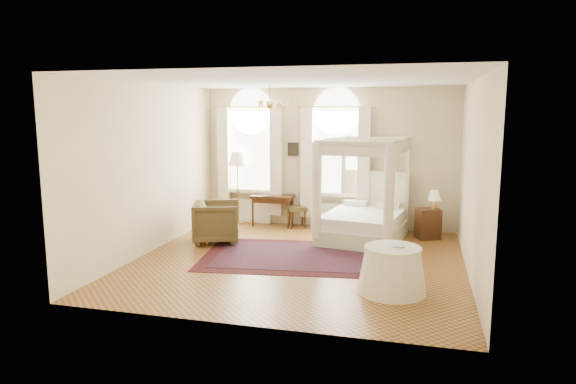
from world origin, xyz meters
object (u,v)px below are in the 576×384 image
(side_table, at_px, (392,270))
(floor_lamp, at_px, (238,162))
(canopy_bed, at_px, (363,218))
(writing_desk, at_px, (273,200))
(armchair, at_px, (217,222))
(stool, at_px, (297,210))
(coffee_table, at_px, (221,225))
(nightstand, at_px, (428,224))

(side_table, bearing_deg, floor_lamp, 135.06)
(canopy_bed, distance_m, side_table, 3.21)
(writing_desk, distance_m, armchair, 1.93)
(stool, bearing_deg, side_table, -57.99)
(armchair, bearing_deg, coffee_table, -148.04)
(floor_lamp, bearing_deg, stool, 0.00)
(floor_lamp, relative_size, side_table, 1.69)
(writing_desk, distance_m, coffee_table, 2.00)
(nightstand, relative_size, armchair, 0.69)
(canopy_bed, xyz_separation_m, writing_desk, (-2.28, 0.84, 0.14))
(canopy_bed, bearing_deg, floor_lamp, 165.04)
(armchair, xyz_separation_m, side_table, (3.79, -2.16, -0.08))
(writing_desk, height_order, coffee_table, writing_desk)
(writing_desk, height_order, armchair, armchair)
(writing_desk, height_order, stool, writing_desk)
(nightstand, relative_size, side_table, 0.62)
(stool, distance_m, side_table, 4.65)
(nightstand, xyz_separation_m, floor_lamp, (-4.52, 0.34, 1.20))
(canopy_bed, relative_size, writing_desk, 2.24)
(nightstand, bearing_deg, floor_lamp, 175.65)
(stool, relative_size, coffee_table, 0.78)
(stool, distance_m, floor_lamp, 1.85)
(stool, relative_size, side_table, 0.55)
(floor_lamp, height_order, side_table, floor_lamp)
(side_table, bearing_deg, writing_desk, 127.91)
(coffee_table, relative_size, floor_lamp, 0.41)
(canopy_bed, relative_size, floor_lamp, 1.25)
(stool, relative_size, floor_lamp, 0.32)
(side_table, bearing_deg, canopy_bed, 104.39)
(nightstand, distance_m, side_table, 3.65)
(canopy_bed, distance_m, armchair, 3.14)
(stool, distance_m, armchair, 2.22)
(writing_desk, xyz_separation_m, side_table, (3.07, -3.95, -0.29))
(armchair, xyz_separation_m, floor_lamp, (-0.17, 1.78, 1.09))
(stool, xyz_separation_m, side_table, (2.47, -3.95, -0.07))
(nightstand, relative_size, coffee_table, 0.89)
(canopy_bed, bearing_deg, nightstand, 20.22)
(writing_desk, xyz_separation_m, stool, (0.61, 0.00, -0.22))
(nightstand, relative_size, stool, 1.14)
(armchair, distance_m, side_table, 4.36)
(nightstand, height_order, writing_desk, writing_desk)
(canopy_bed, height_order, floor_lamp, canopy_bed)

